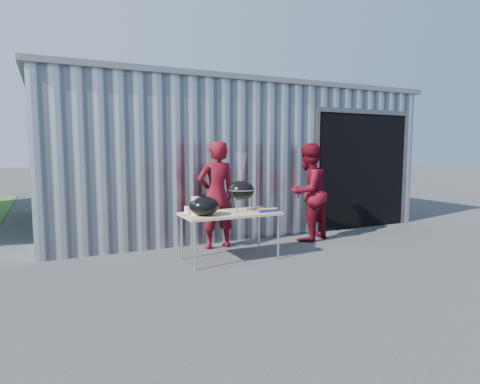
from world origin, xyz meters
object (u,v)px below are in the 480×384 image
kettle_grill (241,185)px  person_bystander (308,192)px  person_cook (216,195)px  folding_table (230,215)px

kettle_grill → person_bystander: bearing=18.4°
person_cook → person_bystander: size_ratio=1.02×
kettle_grill → person_cook: person_cook is taller
person_cook → person_bystander: (1.79, -0.20, -0.02)m
folding_table → kettle_grill: 0.51m
folding_table → person_bystander: (1.90, 0.61, 0.21)m
folding_table → person_bystander: 2.00m
person_cook → folding_table: bearing=81.7°
folding_table → person_cook: (0.10, 0.81, 0.23)m
folding_table → person_cook: 0.85m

